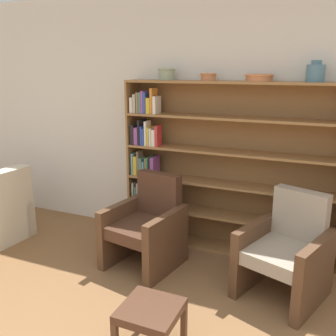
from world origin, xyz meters
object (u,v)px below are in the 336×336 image
(bowl_cream, at_px, (167,73))
(bookshelf, at_px, (210,169))
(vase_tall, at_px, (316,73))
(armchair_leather, at_px, (147,227))
(bowl_terracotta, at_px, (259,77))
(footstool, at_px, (150,315))
(armchair_cushioned, at_px, (286,252))
(bowl_olive, at_px, (208,76))

(bowl_cream, bearing_deg, bookshelf, 2.26)
(bookshelf, bearing_deg, bowl_cream, -177.74)
(vase_tall, relative_size, armchair_leather, 0.21)
(vase_tall, xyz_separation_m, armchair_leather, (-1.42, -0.62, -1.50))
(bowl_terracotta, bearing_deg, armchair_leather, -145.77)
(bowl_cream, bearing_deg, bowl_terracotta, 0.00)
(footstool, bearing_deg, bowl_cream, 110.12)
(bowl_cream, height_order, armchair_leather, bowl_cream)
(armchair_leather, xyz_separation_m, armchair_cushioned, (1.35, -0.00, 0.00))
(bowl_cream, distance_m, bowl_terracotta, 0.97)
(bowl_cream, xyz_separation_m, vase_tall, (1.47, 0.00, 0.01))
(vase_tall, bearing_deg, footstool, -115.32)
(bowl_olive, relative_size, armchair_cushioned, 0.19)
(footstool, bearing_deg, armchair_leather, 117.61)
(bowl_terracotta, bearing_deg, armchair_cushioned, -55.17)
(bowl_terracotta, relative_size, footstool, 0.70)
(vase_tall, bearing_deg, armchair_leather, -156.28)
(armchair_cushioned, bearing_deg, footstool, 75.50)
(bowl_terracotta, bearing_deg, footstool, -100.55)
(bookshelf, distance_m, armchair_cushioned, 1.21)
(bowl_cream, distance_m, armchair_cushioned, 2.14)
(bowl_olive, bearing_deg, bookshelf, 24.69)
(vase_tall, relative_size, footstool, 0.49)
(bookshelf, height_order, bowl_terracotta, bowl_terracotta)
(bowl_cream, relative_size, vase_tall, 0.99)
(bowl_cream, relative_size, armchair_leather, 0.21)
(bookshelf, xyz_separation_m, footstool, (0.14, -1.77, -0.57))
(bookshelf, height_order, armchair_leather, bookshelf)
(bowl_cream, xyz_separation_m, armchair_cushioned, (1.40, -0.63, -1.49))
(bookshelf, height_order, footstool, bookshelf)
(bookshelf, bearing_deg, bowl_terracotta, -2.44)
(armchair_leather, bearing_deg, armchair_cushioned, -169.75)
(bowl_olive, relative_size, vase_tall, 0.88)
(bowl_terracotta, bearing_deg, vase_tall, 0.00)
(armchair_cushioned, bearing_deg, bowl_terracotta, -35.60)
(bookshelf, xyz_separation_m, bowl_terracotta, (0.47, -0.02, 0.97))
(vase_tall, xyz_separation_m, footstool, (-0.83, -1.75, -1.59))
(bowl_olive, height_order, vase_tall, vase_tall)
(vase_tall, height_order, footstool, vase_tall)
(bookshelf, relative_size, armchair_leather, 2.53)
(bowl_olive, relative_size, armchair_leather, 0.19)
(bookshelf, xyz_separation_m, bowl_cream, (-0.50, -0.02, 1.00))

